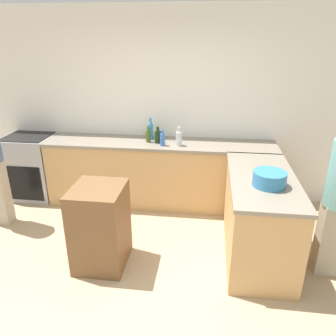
# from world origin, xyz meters

# --- Properties ---
(ground_plane) EXTENTS (14.00, 14.00, 0.00)m
(ground_plane) POSITION_xyz_m (0.00, 0.00, 0.00)
(ground_plane) COLOR tan
(wall_back) EXTENTS (8.00, 0.06, 2.70)m
(wall_back) POSITION_xyz_m (0.00, 2.21, 1.35)
(wall_back) COLOR white
(wall_back) RESTS_ON ground_plane
(counter_back) EXTENTS (3.20, 0.63, 0.94)m
(counter_back) POSITION_xyz_m (0.00, 1.88, 0.47)
(counter_back) COLOR tan
(counter_back) RESTS_ON ground_plane
(counter_peninsula) EXTENTS (0.69, 1.52, 0.94)m
(counter_peninsula) POSITION_xyz_m (1.26, 0.83, 0.47)
(counter_peninsula) COLOR tan
(counter_peninsula) RESTS_ON ground_plane
(range_oven) EXTENTS (0.68, 0.61, 0.95)m
(range_oven) POSITION_xyz_m (-1.94, 1.88, 0.47)
(range_oven) COLOR #ADADB2
(range_oven) RESTS_ON ground_plane
(island_table) EXTENTS (0.52, 0.57, 0.90)m
(island_table) POSITION_xyz_m (-0.41, 0.43, 0.45)
(island_table) COLOR brown
(island_table) RESTS_ON ground_plane
(mixing_bowl) EXTENTS (0.32, 0.32, 0.15)m
(mixing_bowl) POSITION_xyz_m (1.28, 0.62, 1.01)
(mixing_bowl) COLOR teal
(mixing_bowl) RESTS_ON counter_peninsula
(dish_soap_bottle) EXTENTS (0.07, 0.07, 0.31)m
(dish_soap_bottle) POSITION_xyz_m (-0.14, 2.00, 1.06)
(dish_soap_bottle) COLOR #338CBF
(dish_soap_bottle) RESTS_ON counter_back
(water_bottle_blue) EXTENTS (0.07, 0.07, 0.22)m
(water_bottle_blue) POSITION_xyz_m (0.06, 1.74, 1.02)
(water_bottle_blue) COLOR #386BB7
(water_bottle_blue) RESTS_ON counter_back
(wine_bottle_dark) EXTENTS (0.09, 0.09, 0.23)m
(wine_bottle_dark) POSITION_xyz_m (-0.02, 1.84, 1.03)
(wine_bottle_dark) COLOR black
(wine_bottle_dark) RESTS_ON counter_back
(olive_oil_bottle) EXTENTS (0.07, 0.07, 0.22)m
(olive_oil_bottle) POSITION_xyz_m (-0.16, 1.87, 1.02)
(olive_oil_bottle) COLOR #475B1E
(olive_oil_bottle) RESTS_ON counter_back
(vinegar_bottle_clear) EXTENTS (0.08, 0.08, 0.25)m
(vinegar_bottle_clear) POSITION_xyz_m (0.28, 1.76, 1.04)
(vinegar_bottle_clear) COLOR silver
(vinegar_bottle_clear) RESTS_ON counter_back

